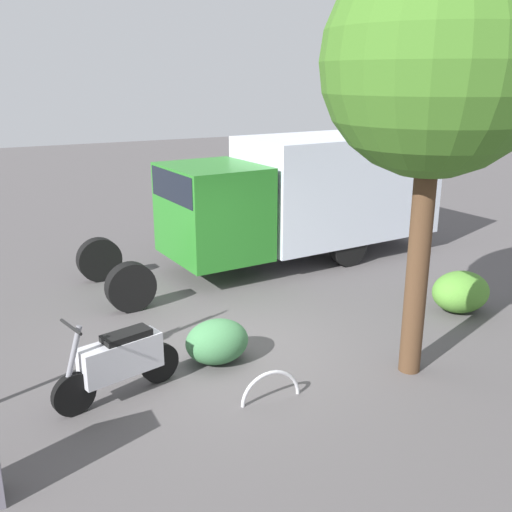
% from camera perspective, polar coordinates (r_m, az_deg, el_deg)
% --- Properties ---
extents(ground_plane, '(60.00, 60.00, 0.00)m').
position_cam_1_polar(ground_plane, '(9.24, -1.64, -8.83)').
color(ground_plane, '#4F4B4C').
extents(box_truck_near, '(8.28, 2.74, 2.78)m').
position_cam_1_polar(box_truck_near, '(13.15, 4.67, 6.28)').
color(box_truck_near, black).
rests_on(box_truck_near, ground).
extents(motorcycle, '(1.78, 0.71, 1.20)m').
position_cam_1_polar(motorcycle, '(7.88, -13.22, -9.98)').
color(motorcycle, black).
rests_on(motorcycle, ground).
extents(street_tree, '(2.88, 2.88, 5.68)m').
position_cam_1_polar(street_tree, '(7.84, 17.25, 17.55)').
color(street_tree, '#47301E').
rests_on(street_tree, ground).
extents(bike_rack_hoop, '(0.85, 0.10, 0.85)m').
position_cam_1_polar(bike_rack_hoop, '(7.84, 1.47, -13.96)').
color(bike_rack_hoop, '#B7B7BC').
rests_on(bike_rack_hoop, ground).
extents(shrub_near_sign, '(0.95, 0.78, 0.65)m').
position_cam_1_polar(shrub_near_sign, '(8.65, -3.85, -8.39)').
color(shrub_near_sign, '#3C7344').
rests_on(shrub_near_sign, ground).
extents(shrub_mid_verge, '(1.08, 0.89, 0.74)m').
position_cam_1_polar(shrub_mid_verge, '(11.03, 19.49, -3.33)').
color(shrub_mid_verge, '#4D8630').
rests_on(shrub_mid_verge, ground).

